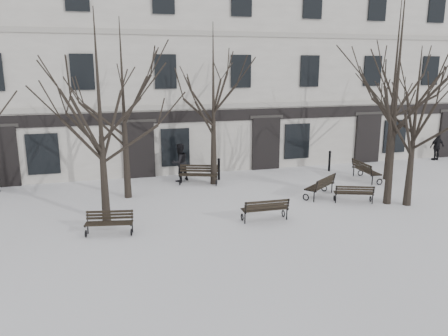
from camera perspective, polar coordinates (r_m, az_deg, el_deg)
name	(u,v)px	position (r m, az deg, el deg)	size (l,w,h in m)	color
ground	(255,222)	(16.46, 4.06, -7.00)	(100.00, 100.00, 0.00)	white
building	(185,69)	(27.98, -5.07, 12.80)	(40.40, 10.20, 11.40)	silver
tree_1	(98,92)	(16.13, -16.08, 9.50)	(5.35, 5.35, 7.64)	black
tree_2	(398,72)	(18.96, 21.82, 11.59)	(6.10, 6.10, 8.72)	black
tree_3	(416,109)	(19.12, 23.79, 7.12)	(4.51, 4.51, 6.44)	black
tree_4	(123,88)	(19.04, -13.10, 10.13)	(5.34, 5.34, 7.63)	black
tree_5	(213,86)	(20.84, -1.41, 10.71)	(5.35, 5.35, 7.64)	black
tree_6	(396,70)	(23.29, 21.51, 11.86)	(6.15, 6.15, 8.79)	black
bench_0	(109,222)	(15.62, -14.76, -6.84)	(1.68, 0.87, 0.81)	black
bench_1	(265,209)	(16.43, 5.41, -5.31)	(1.76, 0.68, 0.88)	black
bench_2	(354,193)	(19.27, 16.60, -3.14)	(1.69, 1.11, 0.81)	black
bench_3	(199,174)	(21.42, -3.34, -0.78)	(1.97, 1.26, 0.95)	black
bench_4	(321,185)	(19.78, 12.56, -2.24)	(1.91, 1.66, 0.96)	black
bench_5	(365,170)	(23.19, 17.97, -0.26)	(0.87, 2.03, 1.00)	black
bollard_a	(219,168)	(22.17, -0.68, -0.03)	(0.15, 0.15, 1.13)	black
bollard_b	(330,160)	(24.70, 13.62, 0.99)	(0.15, 0.15, 1.15)	black
pedestrian_b	(180,181)	(22.21, -5.77, -1.69)	(0.93, 0.72, 1.91)	black
pedestrian_c	(435,160)	(30.02, 25.89, 0.94)	(0.99, 0.41, 1.69)	black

